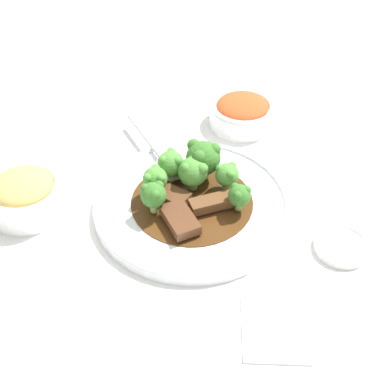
# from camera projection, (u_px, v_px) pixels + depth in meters

# --- Properties ---
(ground_plane) EXTENTS (4.00, 4.00, 0.00)m
(ground_plane) POSITION_uv_depth(u_px,v_px,m) (192.00, 209.00, 0.80)
(ground_plane) COLOR white
(main_plate) EXTENTS (0.29, 0.29, 0.02)m
(main_plate) POSITION_uv_depth(u_px,v_px,m) (192.00, 204.00, 0.79)
(main_plate) COLOR white
(main_plate) RESTS_ON ground_plane
(beef_strip_0) EXTENTS (0.06, 0.07, 0.01)m
(beef_strip_0) POSITION_uv_depth(u_px,v_px,m) (170.00, 197.00, 0.78)
(beef_strip_0) COLOR #56331E
(beef_strip_0) RESTS_ON main_plate
(beef_strip_1) EXTENTS (0.05, 0.07, 0.02)m
(beef_strip_1) POSITION_uv_depth(u_px,v_px,m) (213.00, 203.00, 0.77)
(beef_strip_1) COLOR brown
(beef_strip_1) RESTS_ON main_plate
(beef_strip_2) EXTENTS (0.07, 0.06, 0.02)m
(beef_strip_2) POSITION_uv_depth(u_px,v_px,m) (180.00, 220.00, 0.74)
(beef_strip_2) COLOR #56331E
(beef_strip_2) RESTS_ON main_plate
(broccoli_floret_0) EXTENTS (0.04, 0.04, 0.05)m
(broccoli_floret_0) POSITION_uv_depth(u_px,v_px,m) (171.00, 163.00, 0.80)
(broccoli_floret_0) COLOR #8EB756
(broccoli_floret_0) RESTS_ON main_plate
(broccoli_floret_1) EXTENTS (0.05, 0.05, 0.06)m
(broccoli_floret_1) POSITION_uv_depth(u_px,v_px,m) (203.00, 158.00, 0.80)
(broccoli_floret_1) COLOR #7FA84C
(broccoli_floret_1) RESTS_ON main_plate
(broccoli_floret_2) EXTENTS (0.04, 0.04, 0.05)m
(broccoli_floret_2) POSITION_uv_depth(u_px,v_px,m) (153.00, 195.00, 0.75)
(broccoli_floret_2) COLOR #8EB756
(broccoli_floret_2) RESTS_ON main_plate
(broccoli_floret_3) EXTENTS (0.04, 0.04, 0.05)m
(broccoli_floret_3) POSITION_uv_depth(u_px,v_px,m) (194.00, 171.00, 0.78)
(broccoli_floret_3) COLOR #7FA84C
(broccoli_floret_3) RESTS_ON main_plate
(broccoli_floret_4) EXTENTS (0.03, 0.03, 0.04)m
(broccoli_floret_4) POSITION_uv_depth(u_px,v_px,m) (239.00, 195.00, 0.75)
(broccoli_floret_4) COLOR #7FA84C
(broccoli_floret_4) RESTS_ON main_plate
(broccoli_floret_5) EXTENTS (0.04, 0.04, 0.04)m
(broccoli_floret_5) POSITION_uv_depth(u_px,v_px,m) (227.00, 174.00, 0.79)
(broccoli_floret_5) COLOR #7FA84C
(broccoli_floret_5) RESTS_ON main_plate
(broccoli_floret_6) EXTENTS (0.04, 0.04, 0.05)m
(broccoli_floret_6) POSITION_uv_depth(u_px,v_px,m) (155.00, 178.00, 0.77)
(broccoli_floret_6) COLOR #7FA84C
(broccoli_floret_6) RESTS_ON main_plate
(serving_spoon) EXTENTS (0.18, 0.12, 0.01)m
(serving_spoon) POSITION_uv_depth(u_px,v_px,m) (166.00, 163.00, 0.84)
(serving_spoon) COLOR #B7B7BC
(serving_spoon) RESTS_ON main_plate
(side_bowl_kimchi) EXTENTS (0.12, 0.12, 0.05)m
(side_bowl_kimchi) POSITION_uv_depth(u_px,v_px,m) (242.00, 112.00, 0.95)
(side_bowl_kimchi) COLOR white
(side_bowl_kimchi) RESTS_ON ground_plane
(side_bowl_appetizer) EXTENTS (0.11, 0.11, 0.06)m
(side_bowl_appetizer) POSITION_uv_depth(u_px,v_px,m) (24.00, 194.00, 0.78)
(side_bowl_appetizer) COLOR white
(side_bowl_appetizer) RESTS_ON ground_plane
(sauce_dish) EXTENTS (0.08, 0.08, 0.01)m
(sauce_dish) POSITION_uv_depth(u_px,v_px,m) (342.00, 246.00, 0.73)
(sauce_dish) COLOR white
(sauce_dish) RESTS_ON ground_plane
(paper_napkin) EXTENTS (0.11, 0.08, 0.01)m
(paper_napkin) POSITION_uv_depth(u_px,v_px,m) (275.00, 322.00, 0.65)
(paper_napkin) COLOR white
(paper_napkin) RESTS_ON ground_plane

